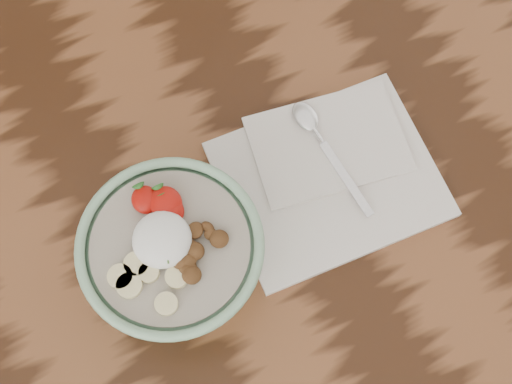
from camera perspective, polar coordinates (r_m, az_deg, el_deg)
The scene contains 4 objects.
table at distance 91.95cm, azimuth 3.47°, elevation -2.84°, with size 160.00×90.00×75.00cm.
breakfast_bowl at distance 75.01cm, azimuth -6.61°, elevation -5.03°, with size 18.96×18.96×12.99cm.
napkin at distance 84.06cm, azimuth 5.86°, elevation 1.63°, with size 25.80×22.09×1.50cm.
spoon at distance 84.55cm, azimuth 4.78°, elevation 4.84°, with size 2.96×16.39×0.85cm.
Camera 1 is at (-16.77, -20.65, 153.72)cm, focal length 50.00 mm.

